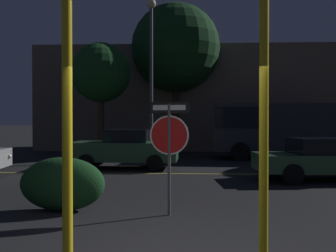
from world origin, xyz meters
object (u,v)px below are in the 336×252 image
(delivery_truck, at_px, (274,126))
(hedge_bush_1, at_px, (62,184))
(passing_car_3, at_px, (322,159))
(tree_2, at_px, (101,73))
(stop_sign, at_px, (169,136))
(yellow_pole_right, at_px, (264,128))
(tree_0, at_px, (176,48))
(street_lamp, at_px, (151,57))
(passing_car_2, at_px, (125,149))
(yellow_pole_left, at_px, (67,134))

(delivery_truck, bearing_deg, hedge_bush_1, 151.52)
(passing_car_3, bearing_deg, tree_2, -135.03)
(stop_sign, relative_size, delivery_truck, 0.34)
(stop_sign, bearing_deg, tree_2, 116.08)
(hedge_bush_1, bearing_deg, stop_sign, -6.25)
(yellow_pole_right, distance_m, tree_0, 17.57)
(hedge_bush_1, relative_size, street_lamp, 0.23)
(passing_car_2, bearing_deg, yellow_pole_right, -158.95)
(delivery_truck, bearing_deg, tree_0, 56.59)
(delivery_truck, relative_size, tree_2, 1.11)
(yellow_pole_right, bearing_deg, tree_2, 110.57)
(yellow_pole_left, relative_size, street_lamp, 0.44)
(yellow_pole_left, xyz_separation_m, passing_car_3, (5.67, 7.02, -1.01))
(stop_sign, distance_m, tree_2, 12.49)
(yellow_pole_left, distance_m, street_lamp, 13.12)
(delivery_truck, height_order, tree_0, tree_0)
(hedge_bush_1, relative_size, passing_car_3, 0.41)
(passing_car_2, distance_m, street_lamp, 5.17)
(passing_car_3, distance_m, street_lamp, 9.13)
(passing_car_3, xyz_separation_m, tree_0, (-4.76, 10.04, 5.36))
(yellow_pole_right, bearing_deg, passing_car_3, 65.19)
(passing_car_2, distance_m, tree_2, 6.00)
(stop_sign, height_order, yellow_pole_left, yellow_pole_left)
(yellow_pole_left, height_order, delivery_truck, yellow_pole_left)
(yellow_pole_left, height_order, tree_2, tree_2)
(yellow_pole_left, xyz_separation_m, tree_0, (0.91, 17.06, 4.35))
(stop_sign, xyz_separation_m, delivery_truck, (4.53, 10.87, 0.01))
(street_lamp, relative_size, tree_2, 1.30)
(passing_car_2, bearing_deg, stop_sign, -162.19)
(passing_car_3, xyz_separation_m, delivery_truck, (0.04, 6.40, 0.89))
(street_lamp, bearing_deg, delivery_truck, 6.67)
(tree_0, bearing_deg, yellow_pole_right, -84.77)
(passing_car_2, relative_size, street_lamp, 0.56)
(tree_2, bearing_deg, hedge_bush_1, -81.00)
(passing_car_3, relative_size, street_lamp, 0.56)
(stop_sign, distance_m, passing_car_2, 7.37)
(passing_car_3, distance_m, delivery_truck, 6.46)
(delivery_truck, bearing_deg, yellow_pole_left, 160.73)
(yellow_pole_left, height_order, hedge_bush_1, yellow_pole_left)
(passing_car_3, relative_size, tree_0, 0.49)
(passing_car_2, bearing_deg, yellow_pole_left, -173.12)
(passing_car_2, height_order, delivery_truck, delivery_truck)
(passing_car_2, relative_size, passing_car_3, 1.00)
(stop_sign, relative_size, hedge_bush_1, 1.27)
(passing_car_3, bearing_deg, yellow_pole_left, -44.05)
(yellow_pole_left, bearing_deg, yellow_pole_right, 2.12)
(stop_sign, bearing_deg, passing_car_2, 113.01)
(yellow_pole_left, relative_size, passing_car_3, 0.79)
(yellow_pole_right, relative_size, delivery_truck, 0.54)
(hedge_bush_1, bearing_deg, passing_car_3, 32.39)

